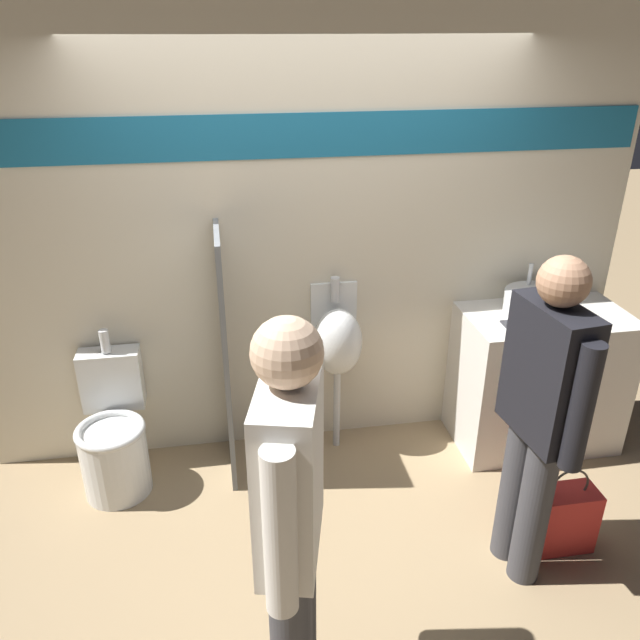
% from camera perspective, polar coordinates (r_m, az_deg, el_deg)
% --- Properties ---
extents(ground_plane, '(16.00, 16.00, 0.00)m').
position_cam_1_polar(ground_plane, '(3.91, 0.43, -15.10)').
color(ground_plane, '#997F5B').
extents(display_wall, '(4.02, 0.07, 2.70)m').
position_cam_1_polar(display_wall, '(3.76, -1.10, 7.08)').
color(display_wall, beige).
rests_on(display_wall, ground_plane).
extents(sink_counter, '(1.02, 0.58, 0.92)m').
position_cam_1_polar(sink_counter, '(4.30, 19.24, -5.10)').
color(sink_counter, silver).
rests_on(sink_counter, ground_plane).
extents(sink_basin, '(0.42, 0.42, 0.26)m').
position_cam_1_polar(sink_basin, '(4.10, 19.28, 1.55)').
color(sink_basin, silver).
rests_on(sink_basin, sink_counter).
extents(cell_phone, '(0.07, 0.14, 0.01)m').
position_cam_1_polar(cell_phone, '(3.87, 17.00, -0.50)').
color(cell_phone, '#232328').
rests_on(cell_phone, sink_counter).
extents(divider_near_counter, '(0.03, 0.50, 1.55)m').
position_cam_1_polar(divider_near_counter, '(3.70, -8.61, -3.50)').
color(divider_near_counter, slate).
rests_on(divider_near_counter, ground_plane).
extents(urinal_near_counter, '(0.31, 0.30, 1.16)m').
position_cam_1_polar(urinal_near_counter, '(3.86, 1.59, -1.97)').
color(urinal_near_counter, silver).
rests_on(urinal_near_counter, ground_plane).
extents(toilet, '(0.40, 0.56, 0.95)m').
position_cam_1_polar(toilet, '(3.95, -18.32, -10.28)').
color(toilet, silver).
rests_on(toilet, ground_plane).
extents(person_in_vest, '(0.30, 0.60, 1.76)m').
position_cam_1_polar(person_in_vest, '(2.30, -2.64, -17.83)').
color(person_in_vest, '#3D3D42').
rests_on(person_in_vest, ground_plane).
extents(person_with_lanyard, '(0.24, 0.59, 1.69)m').
position_cam_1_polar(person_with_lanyard, '(3.06, 19.47, -7.95)').
color(person_with_lanyard, '#3D3D42').
rests_on(person_with_lanyard, ground_plane).
extents(shopping_bag, '(0.32, 0.18, 0.51)m').
position_cam_1_polar(shopping_bag, '(3.68, 21.34, -16.50)').
color(shopping_bag, red).
rests_on(shopping_bag, ground_plane).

